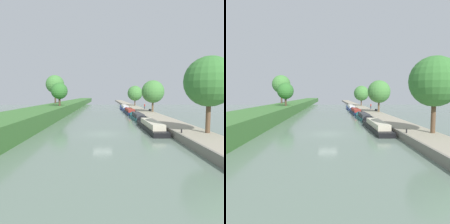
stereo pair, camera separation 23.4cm
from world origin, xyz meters
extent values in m
plane|color=slate|center=(0.00, 0.00, 0.00)|extent=(160.00, 160.00, 0.00)
cube|color=#3D7033|center=(-12.82, 0.00, 1.21)|extent=(7.94, 260.00, 2.42)
cube|color=#9E937F|center=(10.95, 0.00, 0.42)|extent=(4.18, 260.00, 0.85)
cube|color=gray|center=(8.73, 0.00, 0.45)|extent=(0.25, 260.00, 0.90)
cube|color=black|center=(7.18, 2.96, 0.32)|extent=(2.07, 12.66, 0.65)
cube|color=beige|center=(7.18, 2.33, 1.03)|extent=(1.70, 8.86, 0.77)
cone|color=black|center=(7.18, 9.91, 0.32)|extent=(1.97, 1.24, 1.97)
cube|color=#195B60|center=(7.28, 16.40, 0.29)|extent=(1.87, 10.41, 0.57)
cube|color=#333338|center=(7.28, 15.88, 0.99)|extent=(1.53, 7.29, 0.83)
cone|color=#195B60|center=(7.28, 22.16, 0.29)|extent=(1.78, 1.12, 1.78)
cube|color=#141E42|center=(7.16, 29.61, 0.37)|extent=(2.02, 13.03, 0.73)
cube|color=maroon|center=(7.16, 28.96, 1.09)|extent=(1.65, 9.12, 0.70)
cone|color=#141E42|center=(7.16, 36.73, 0.37)|extent=(1.92, 1.21, 1.92)
cube|color=#283D93|center=(7.30, 45.20, 0.38)|extent=(2.06, 14.62, 0.77)
cube|color=silver|center=(7.30, 44.47, 1.15)|extent=(1.69, 10.23, 0.77)
cone|color=#283D93|center=(7.30, 53.12, 0.38)|extent=(1.96, 1.24, 1.96)
cylinder|color=brown|center=(12.21, -4.35, 3.02)|extent=(0.52, 0.52, 4.34)
sphere|color=#387533|center=(12.21, -4.35, 6.77)|extent=(5.75, 5.75, 5.75)
cylinder|color=brown|center=(12.57, 25.25, 2.62)|extent=(0.47, 0.47, 3.55)
sphere|color=#47843D|center=(12.57, 25.25, 5.96)|extent=(5.69, 5.69, 5.69)
cylinder|color=brown|center=(12.42, 55.33, 2.45)|extent=(0.44, 0.44, 3.21)
sphere|color=#47843D|center=(12.42, 55.33, 5.67)|extent=(5.86, 5.86, 5.86)
cylinder|color=#4C3828|center=(-10.83, 25.16, 3.71)|extent=(0.50, 0.50, 2.58)
sphere|color=#33702D|center=(-10.83, 25.16, 6.12)|extent=(4.08, 4.08, 4.08)
cylinder|color=#4C3828|center=(-15.07, 39.48, 4.64)|extent=(0.51, 0.51, 4.45)
sphere|color=#47843D|center=(-15.07, 39.48, 8.42)|extent=(5.65, 5.65, 5.65)
cylinder|color=#282D42|center=(12.48, 35.51, 1.26)|extent=(0.26, 0.26, 0.82)
cylinder|color=#B22D28|center=(12.48, 35.51, 1.98)|extent=(0.34, 0.34, 0.62)
sphere|color=tan|center=(12.48, 35.51, 2.40)|extent=(0.22, 0.22, 0.22)
cylinder|color=black|center=(9.15, -4.32, 1.07)|extent=(0.16, 0.16, 0.45)
cylinder|color=black|center=(9.15, 53.49, 1.07)|extent=(0.16, 0.16, 0.45)
cube|color=#333338|center=(12.59, 27.70, 1.05)|extent=(0.40, 0.08, 0.41)
cube|color=#333338|center=(12.59, 28.90, 1.05)|extent=(0.40, 0.08, 0.41)
cube|color=#38383D|center=(12.59, 28.30, 1.29)|extent=(0.44, 1.50, 0.06)
camera|label=1|loc=(0.18, -28.41, 5.33)|focal=34.28mm
camera|label=2|loc=(0.41, -28.42, 5.33)|focal=34.28mm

